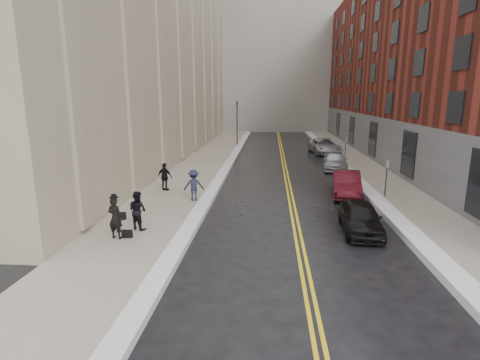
% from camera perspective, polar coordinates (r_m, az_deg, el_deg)
% --- Properties ---
extents(ground, '(160.00, 160.00, 0.00)m').
position_cam_1_polar(ground, '(14.68, -0.65, -10.46)').
color(ground, black).
rests_on(ground, ground).
extents(sidewalk_left, '(4.00, 64.00, 0.15)m').
position_cam_1_polar(sidewalk_left, '(30.53, -6.33, 1.86)').
color(sidewalk_left, gray).
rests_on(sidewalk_left, ground).
extents(sidewalk_right, '(3.00, 64.00, 0.15)m').
position_cam_1_polar(sidewalk_right, '(30.97, 19.03, 1.39)').
color(sidewalk_right, gray).
rests_on(sidewalk_right, ground).
extents(lane_stripe_a, '(0.12, 64.00, 0.01)m').
position_cam_1_polar(lane_stripe_a, '(30.02, 6.69, 1.53)').
color(lane_stripe_a, gold).
rests_on(lane_stripe_a, ground).
extents(lane_stripe_b, '(0.12, 64.00, 0.01)m').
position_cam_1_polar(lane_stripe_b, '(30.03, 7.15, 1.52)').
color(lane_stripe_b, gold).
rests_on(lane_stripe_b, ground).
extents(snow_ridge_left, '(0.70, 60.80, 0.26)m').
position_cam_1_polar(snow_ridge_left, '(30.17, -2.03, 1.91)').
color(snow_ridge_left, silver).
rests_on(snow_ridge_left, ground).
extents(snow_ridge_right, '(0.85, 60.80, 0.30)m').
position_cam_1_polar(snow_ridge_right, '(30.55, 15.67, 1.61)').
color(snow_ridge_right, silver).
rests_on(snow_ridge_right, ground).
extents(building_right, '(14.00, 50.00, 18.00)m').
position_cam_1_polar(building_right, '(40.03, 29.77, 15.72)').
color(building_right, maroon).
rests_on(building_right, ground).
extents(tower_far_right, '(22.00, 18.00, 44.00)m').
position_cam_1_polar(tower_far_right, '(82.08, 14.73, 23.71)').
color(tower_far_right, slate).
rests_on(tower_far_right, ground).
extents(traffic_signal, '(0.18, 0.15, 5.20)m').
position_cam_1_polar(traffic_signal, '(43.69, -0.45, 9.17)').
color(traffic_signal, black).
rests_on(traffic_signal, ground).
extents(parking_sign_near, '(0.06, 0.35, 2.23)m').
position_cam_1_polar(parking_sign_near, '(22.88, 21.42, 0.68)').
color(parking_sign_near, black).
rests_on(parking_sign_near, ground).
extents(parking_sign_far, '(0.06, 0.35, 2.23)m').
position_cam_1_polar(parking_sign_far, '(34.38, 15.79, 4.84)').
color(parking_sign_far, black).
rests_on(parking_sign_far, ground).
extents(car_black, '(1.75, 3.97, 1.33)m').
position_cam_1_polar(car_black, '(17.01, 17.90, -5.42)').
color(car_black, black).
rests_on(car_black, ground).
extents(car_maroon, '(2.08, 4.51, 1.43)m').
position_cam_1_polar(car_maroon, '(22.90, 15.91, -0.56)').
color(car_maroon, '#400B13').
rests_on(car_maroon, ground).
extents(car_silver_near, '(2.33, 4.65, 1.30)m').
position_cam_1_polar(car_silver_near, '(31.10, 14.31, 2.81)').
color(car_silver_near, '#9FA2A6').
rests_on(car_silver_near, ground).
extents(car_silver_far, '(3.07, 5.68, 1.51)m').
position_cam_1_polar(car_silver_far, '(39.43, 12.72, 5.08)').
color(car_silver_far, '#A4A5AC').
rests_on(car_silver_far, ground).
extents(pedestrian_main, '(0.70, 0.54, 1.71)m').
position_cam_1_polar(pedestrian_main, '(15.82, -18.47, -5.52)').
color(pedestrian_main, black).
rests_on(pedestrian_main, sidewalk_left).
extents(pedestrian_a, '(1.01, 0.92, 1.68)m').
position_cam_1_polar(pedestrian_a, '(16.64, -15.34, -4.47)').
color(pedestrian_a, black).
rests_on(pedestrian_a, sidewalk_left).
extents(pedestrian_b, '(1.23, 0.90, 1.72)m').
position_cam_1_polar(pedestrian_b, '(20.59, -7.07, -0.78)').
color(pedestrian_b, '#1B1F31').
rests_on(pedestrian_b, sidewalk_left).
extents(pedestrian_c, '(1.07, 0.69, 1.69)m').
position_cam_1_polar(pedestrian_c, '(23.05, -11.37, 0.49)').
color(pedestrian_c, black).
rests_on(pedestrian_c, sidewalk_left).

